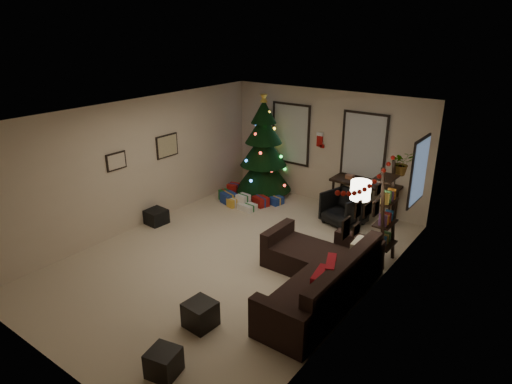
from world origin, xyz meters
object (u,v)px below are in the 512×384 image
desk (365,186)px  bookshelf (387,217)px  desk_chair (344,208)px  sofa (318,278)px  christmas_tree (263,153)px

desk → bookshelf: 2.07m
desk_chair → bookshelf: bookshelf is taller
desk → bookshelf: bookshelf is taller
desk_chair → sofa: bearing=-56.7°
sofa → bookshelf: 1.75m
christmas_tree → bookshelf: christmas_tree is taller
desk_chair → bookshelf: bearing=-23.8°
sofa → desk_chair: sofa is taller
sofa → desk: size_ratio=1.81×
desk → desk_chair: desk is taller
desk_chair → bookshelf: (1.30, -1.07, 0.54)m
christmas_tree → desk: size_ratio=1.73×
christmas_tree → sofa: (3.30, -3.10, -0.80)m
christmas_tree → desk_chair: size_ratio=3.57×
desk → desk_chair: 0.76m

